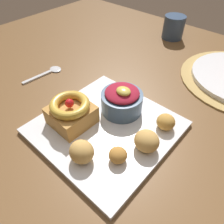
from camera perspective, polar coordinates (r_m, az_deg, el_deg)
ground_plane at (r=1.19m, az=2.08°, el=-22.47°), size 8.00×8.00×0.00m
dining_table at (r=0.66m, az=3.50°, el=0.72°), size 1.38×1.06×0.73m
front_plate at (r=0.48m, az=-1.60°, el=-4.17°), size 0.28×0.28×0.01m
cake_slice at (r=0.47m, az=-10.70°, el=-0.25°), size 0.09×0.09×0.07m
berry_ramekin at (r=0.49m, az=2.69°, el=3.24°), size 0.10×0.10×0.07m
fritter_front at (r=0.41m, az=1.61°, el=-11.57°), size 0.04×0.04×0.03m
fritter_middle at (r=0.47m, az=14.37°, el=-2.60°), size 0.04×0.04×0.03m
fritter_back at (r=0.43m, az=9.36°, el=-7.73°), size 0.05×0.05×0.04m
fritter_extra at (r=0.41m, az=-8.22°, el=-10.60°), size 0.05×0.05×0.04m
spoon at (r=0.69m, az=-16.97°, el=10.21°), size 0.04×0.13×0.00m
coffee_mug at (r=0.89m, az=16.34°, el=21.18°), size 0.08×0.08×0.08m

